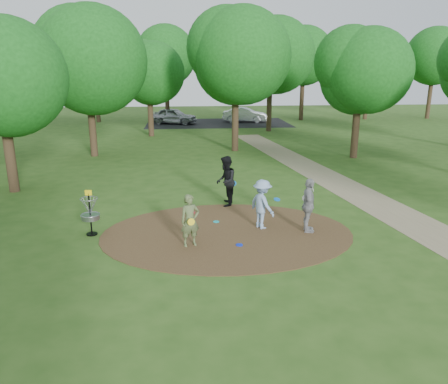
{
  "coord_description": "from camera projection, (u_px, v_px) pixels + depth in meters",
  "views": [
    {
      "loc": [
        -1.36,
        -13.62,
        5.36
      ],
      "look_at": [
        0.0,
        1.2,
        1.1
      ],
      "focal_mm": 35.0,
      "sensor_mm": 36.0,
      "label": 1
    }
  ],
  "objects": [
    {
      "name": "car_right",
      "position": [
        245.0,
        115.0,
        44.1
      ],
      "size": [
        4.66,
        2.41,
        1.46
      ],
      "primitive_type": "imported",
      "rotation": [
        0.0,
        0.0,
        1.37
      ],
      "color": "#B7BDC0",
      "rests_on": "ground"
    },
    {
      "name": "player_observer_with_disc",
      "position": [
        190.0,
        221.0,
        13.37
      ],
      "size": [
        0.7,
        0.57,
        1.66
      ],
      "color": "#57683C",
      "rests_on": "ground"
    },
    {
      "name": "ground",
      "position": [
        227.0,
        233.0,
        14.63
      ],
      "size": [
        100.0,
        100.0,
        0.0
      ],
      "primitive_type": "plane",
      "color": "#2D5119",
      "rests_on": "ground"
    },
    {
      "name": "disc_ground_red",
      "position": [
        192.0,
        212.0,
        16.64
      ],
      "size": [
        0.22,
        0.22,
        0.02
      ],
      "primitive_type": "cylinder",
      "color": "red",
      "rests_on": "dirt_clearing"
    },
    {
      "name": "player_waiting_with_disc",
      "position": [
        308.0,
        206.0,
        14.51
      ],
      "size": [
        0.63,
        1.15,
        1.86
      ],
      "color": "gray",
      "rests_on": "ground"
    },
    {
      "name": "disc_golf_basket",
      "position": [
        90.0,
        210.0,
        14.28
      ],
      "size": [
        0.63,
        0.63,
        1.54
      ],
      "color": "black",
      "rests_on": "ground"
    },
    {
      "name": "player_throwing_with_disc",
      "position": [
        262.0,
        204.0,
        14.88
      ],
      "size": [
        1.21,
        1.28,
        1.72
      ],
      "color": "#89A6CD",
      "rests_on": "ground"
    },
    {
      "name": "dirt_clearing",
      "position": [
        227.0,
        233.0,
        14.63
      ],
      "size": [
        8.4,
        8.4,
        0.02
      ],
      "primitive_type": "cylinder",
      "color": "#47301C",
      "rests_on": "ground"
    },
    {
      "name": "car_left",
      "position": [
        173.0,
        116.0,
        42.67
      ],
      "size": [
        4.9,
        3.16,
        1.55
      ],
      "primitive_type": "imported",
      "rotation": [
        0.0,
        0.0,
        1.25
      ],
      "color": "#969A9D",
      "rests_on": "ground"
    },
    {
      "name": "tree_ring",
      "position": [
        230.0,
        69.0,
        23.57
      ],
      "size": [
        37.1,
        45.34,
        9.29
      ],
      "color": "#332316",
      "rests_on": "ground"
    },
    {
      "name": "footpath",
      "position": [
        387.0,
        209.0,
        17.11
      ],
      "size": [
        7.55,
        39.89,
        0.01
      ],
      "primitive_type": "cube",
      "rotation": [
        0.0,
        0.0,
        0.14
      ],
      "color": "#8C7A5B",
      "rests_on": "ground"
    },
    {
      "name": "disc_ground_blue",
      "position": [
        239.0,
        245.0,
        13.6
      ],
      "size": [
        0.22,
        0.22,
        0.02
      ],
      "primitive_type": "cylinder",
      "color": "#0D25DF",
      "rests_on": "dirt_clearing"
    },
    {
      "name": "player_walking_with_disc",
      "position": [
        226.0,
        181.0,
        17.32
      ],
      "size": [
        0.91,
        1.09,
        2.01
      ],
      "color": "black",
      "rests_on": "ground"
    },
    {
      "name": "disc_ground_cyan",
      "position": [
        216.0,
        222.0,
        15.65
      ],
      "size": [
        0.22,
        0.22,
        0.02
      ],
      "primitive_type": "cylinder",
      "color": "#17B0B9",
      "rests_on": "dirt_clearing"
    },
    {
      "name": "parking_lot",
      "position": [
        218.0,
        123.0,
        43.52
      ],
      "size": [
        14.0,
        8.0,
        0.01
      ],
      "primitive_type": "cube",
      "color": "black",
      "rests_on": "ground"
    }
  ]
}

